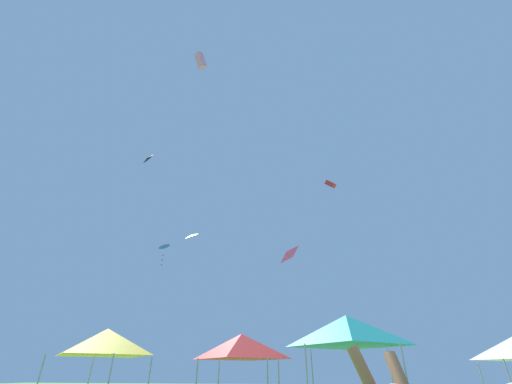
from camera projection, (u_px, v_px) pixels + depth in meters
canopy_tent_teal at (348, 330)px, 12.33m from camera, size 3.37×3.37×3.60m
canopy_tent_red at (241, 346)px, 12.95m from camera, size 2.84×2.84×3.04m
canopy_tent_yellow at (105, 342)px, 12.70m from camera, size 2.98×2.98×3.19m
kite_magenta_diamond at (289, 254)px, 24.62m from camera, size 1.41×1.25×0.96m
kite_blue_delta at (164, 247)px, 37.80m from camera, size 1.71×1.73×2.51m
kite_pink_box at (201, 61)px, 22.59m from camera, size 0.81×0.97×1.16m
kite_lime_diamond at (191, 235)px, 29.27m from camera, size 1.31×1.45×0.82m
kite_red_box at (330, 184)px, 36.84m from camera, size 1.30×1.14×1.21m
kite_black_delta at (148, 158)px, 28.93m from camera, size 1.26×1.05×1.05m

